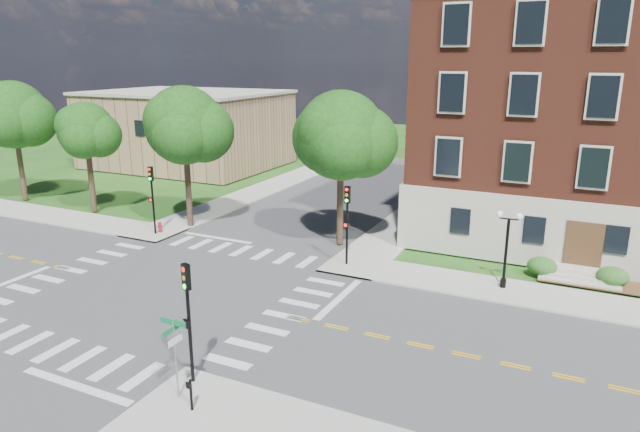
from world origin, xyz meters
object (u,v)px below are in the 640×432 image
at_px(traffic_signal_ne, 347,215).
at_px(fire_hydrant, 160,227).
at_px(traffic_signal_se, 188,308).
at_px(street_sign_pole, 175,343).
at_px(push_button_post, 191,393).
at_px(twin_lamp_west, 507,245).
at_px(traffic_signal_nw, 152,191).

xyz_separation_m(traffic_signal_ne, fire_hydrant, (-14.52, 0.26, -2.72)).
bearing_deg(fire_hydrant, traffic_signal_se, -45.87).
bearing_deg(traffic_signal_se, fire_hydrant, 134.13).
height_order(street_sign_pole, push_button_post, street_sign_pole).
bearing_deg(traffic_signal_se, twin_lamp_west, 57.64).
distance_m(traffic_signal_se, twin_lamp_west, 17.50).
xyz_separation_m(traffic_signal_nw, twin_lamp_west, (23.61, 0.59, -0.66)).
relative_size(traffic_signal_nw, street_sign_pole, 1.55).
xyz_separation_m(traffic_signal_ne, push_button_post, (0.82, -15.92, -2.39)).
relative_size(traffic_signal_ne, push_button_post, 4.00).
distance_m(street_sign_pole, push_button_post, 1.84).
relative_size(street_sign_pole, push_button_post, 2.58).
xyz_separation_m(traffic_signal_se, traffic_signal_ne, (0.31, 14.39, 0.00)).
distance_m(traffic_signal_ne, push_button_post, 16.12).
bearing_deg(fire_hydrant, street_sign_pole, -47.51).
distance_m(traffic_signal_nw, fire_hydrant, 2.76).
bearing_deg(twin_lamp_west, fire_hydrant, -179.70).
distance_m(traffic_signal_se, fire_hydrant, 20.59).
bearing_deg(push_button_post, fire_hydrant, 133.49).
bearing_deg(twin_lamp_west, street_sign_pole, -120.05).
xyz_separation_m(twin_lamp_west, push_button_post, (-8.22, -16.30, -1.73)).
bearing_deg(push_button_post, traffic_signal_ne, 92.96).
distance_m(traffic_signal_ne, fire_hydrant, 14.78).
height_order(traffic_signal_nw, push_button_post, traffic_signal_nw).
height_order(traffic_signal_nw, street_sign_pole, traffic_signal_nw).
relative_size(twin_lamp_west, push_button_post, 3.53).
distance_m(push_button_post, fire_hydrant, 22.30).
xyz_separation_m(twin_lamp_west, street_sign_pole, (-9.17, -15.84, -0.21)).
height_order(traffic_signal_se, traffic_signal_nw, same).
bearing_deg(twin_lamp_west, push_button_post, -116.77).
height_order(traffic_signal_ne, fire_hydrant, traffic_signal_ne).
bearing_deg(traffic_signal_ne, traffic_signal_nw, -179.18).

